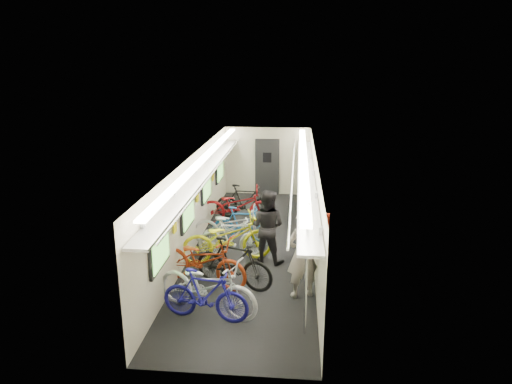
% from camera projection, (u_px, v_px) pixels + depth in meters
% --- Properties ---
extents(train_car_shell, '(10.00, 10.00, 10.00)m').
position_uv_depth(train_car_shell, '(243.00, 178.00, 11.98)').
color(train_car_shell, black).
rests_on(train_car_shell, ground).
extents(bicycle_0, '(2.23, 1.42, 1.11)m').
position_uv_depth(bicycle_0, '(207.00, 286.00, 8.52)').
color(bicycle_0, silver).
rests_on(bicycle_0, ground).
extents(bicycle_1, '(1.71, 0.73, 0.99)m').
position_uv_depth(bicycle_1, '(205.00, 295.00, 8.28)').
color(bicycle_1, navy).
rests_on(bicycle_1, ground).
extents(bicycle_2, '(2.21, 1.40, 1.09)m').
position_uv_depth(bicycle_2, '(203.00, 260.00, 9.62)').
color(bicycle_2, '#962C10').
rests_on(bicycle_2, ground).
extents(bicycle_3, '(1.86, 1.09, 1.08)m').
position_uv_depth(bicycle_3, '(233.00, 263.00, 9.50)').
color(bicycle_3, black).
rests_on(bicycle_3, ground).
extents(bicycle_4, '(2.32, 1.45, 1.15)m').
position_uv_depth(bicycle_4, '(228.00, 239.00, 10.72)').
color(bicycle_4, gold).
rests_on(bicycle_4, ground).
extents(bicycle_5, '(1.67, 0.60, 0.98)m').
position_uv_depth(bicycle_5, '(232.00, 237.00, 11.04)').
color(bicycle_5, silver).
rests_on(bicycle_5, ground).
extents(bicycle_6, '(2.05, 0.73, 1.07)m').
position_uv_depth(bicycle_6, '(232.00, 226.00, 11.65)').
color(bicycle_6, '#A7A6AB').
rests_on(bicycle_6, ground).
extents(bicycle_7, '(1.62, 0.48, 0.97)m').
position_uv_depth(bicycle_7, '(242.00, 225.00, 11.92)').
color(bicycle_7, '#19589B').
rests_on(bicycle_7, ground).
extents(bicycle_8, '(2.23, 0.96, 1.14)m').
position_uv_depth(bicycle_8, '(237.00, 206.00, 13.21)').
color(bicycle_8, maroon).
rests_on(bicycle_8, ground).
extents(bicycle_9, '(1.80, 0.60, 1.07)m').
position_uv_depth(bicycle_9, '(245.00, 202.00, 13.71)').
color(bicycle_9, black).
rests_on(bicycle_9, ground).
extents(passenger_near, '(0.79, 0.67, 1.82)m').
position_uv_depth(passenger_near, '(302.00, 254.00, 9.02)').
color(passenger_near, gray).
rests_on(passenger_near, ground).
extents(passenger_mid, '(1.02, 0.90, 1.77)m').
position_uv_depth(passenger_mid, '(267.00, 226.00, 10.65)').
color(passenger_mid, black).
rests_on(passenger_mid, ground).
extents(backpack, '(0.28, 0.18, 0.38)m').
position_uv_depth(backpack, '(323.00, 222.00, 9.75)').
color(backpack, '#9D210F').
rests_on(backpack, passenger_near).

